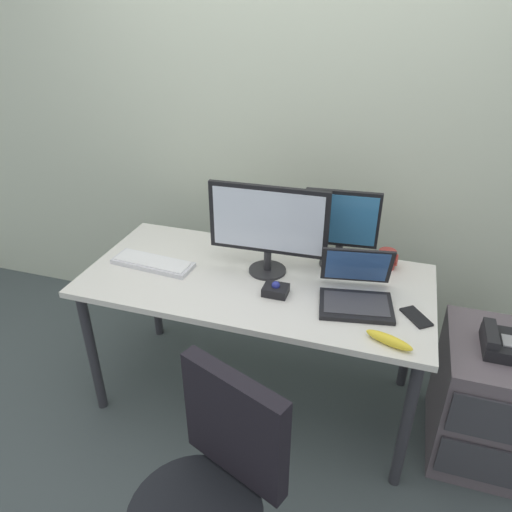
# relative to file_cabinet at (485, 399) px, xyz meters

# --- Properties ---
(ground_plane) EXTENTS (8.00, 8.00, 0.00)m
(ground_plane) POSITION_rel_file_cabinet_xyz_m (-1.10, 0.01, -0.31)
(ground_plane) COLOR #414B4C
(back_wall) EXTENTS (6.00, 0.10, 2.80)m
(back_wall) POSITION_rel_file_cabinet_xyz_m (-1.10, 0.74, 1.09)
(back_wall) COLOR beige
(back_wall) RESTS_ON ground
(desk) EXTENTS (1.63, 0.77, 0.75)m
(desk) POSITION_rel_file_cabinet_xyz_m (-1.10, 0.01, 0.37)
(desk) COLOR silver
(desk) RESTS_ON ground
(file_cabinet) EXTENTS (0.42, 0.53, 0.61)m
(file_cabinet) POSITION_rel_file_cabinet_xyz_m (0.00, 0.00, 0.00)
(file_cabinet) COLOR #5F545B
(file_cabinet) RESTS_ON ground
(desk_phone) EXTENTS (0.17, 0.20, 0.09)m
(desk_phone) POSITION_rel_file_cabinet_xyz_m (-0.01, -0.02, 0.34)
(desk_phone) COLOR black
(desk_phone) RESTS_ON file_cabinet
(monitor_main) EXTENTS (0.56, 0.18, 0.44)m
(monitor_main) POSITION_rel_file_cabinet_xyz_m (-1.07, 0.08, 0.70)
(monitor_main) COLOR #262628
(monitor_main) RESTS_ON desk
(monitor_side) EXTENTS (0.35, 0.18, 0.39)m
(monitor_side) POSITION_rel_file_cabinet_xyz_m (-0.75, 0.25, 0.66)
(monitor_side) COLOR #262628
(monitor_side) RESTS_ON desk
(keyboard) EXTENTS (0.42, 0.17, 0.03)m
(keyboard) POSITION_rel_file_cabinet_xyz_m (-1.62, -0.03, 0.46)
(keyboard) COLOR silver
(keyboard) RESTS_ON desk
(laptop) EXTENTS (0.36, 0.36, 0.22)m
(laptop) POSITION_rel_file_cabinet_xyz_m (-0.63, -0.04, 0.50)
(laptop) COLOR black
(laptop) RESTS_ON desk
(trackball_mouse) EXTENTS (0.11, 0.09, 0.07)m
(trackball_mouse) POSITION_rel_file_cabinet_xyz_m (-0.98, -0.09, 0.47)
(trackball_mouse) COLOR black
(trackball_mouse) RESTS_ON desk
(coffee_mug) EXTENTS (0.10, 0.09, 0.09)m
(coffee_mug) POSITION_rel_file_cabinet_xyz_m (-0.52, 0.29, 0.49)
(coffee_mug) COLOR #A4352F
(coffee_mug) RESTS_ON desk
(cell_phone) EXTENTS (0.14, 0.15, 0.01)m
(cell_phone) POSITION_rel_file_cabinet_xyz_m (-0.37, -0.09, 0.45)
(cell_phone) COLOR black
(cell_phone) RESTS_ON desk
(banana) EXTENTS (0.19, 0.11, 0.04)m
(banana) POSITION_rel_file_cabinet_xyz_m (-0.47, -0.30, 0.46)
(banana) COLOR yellow
(banana) RESTS_ON desk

